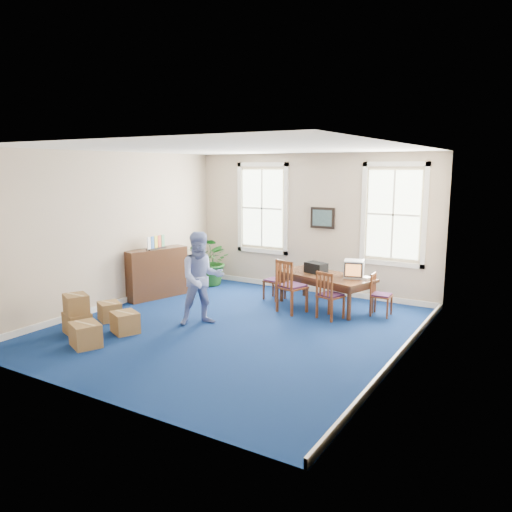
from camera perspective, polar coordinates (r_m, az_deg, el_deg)
The scene contains 25 objects.
floor at distance 9.17m, azimuth -2.49°, elevation -8.23°, with size 6.50×6.50×0.00m, color navy.
ceiling at distance 8.71m, azimuth -2.66°, elevation 12.19°, with size 6.50×6.50×0.00m, color white.
wall_back at distance 11.62m, azimuth 6.33°, elevation 3.71°, with size 6.50×6.50×0.00m, color #BEA990.
wall_front at distance 6.39m, azimuth -18.90°, elevation -2.02°, with size 6.50×6.50×0.00m, color #BEA990.
wall_left at distance 10.74m, azimuth -16.06°, elevation 2.85°, with size 6.50×6.50×0.00m, color #BEA990.
wall_right at distance 7.58m, azimuth 16.68°, elevation -0.06°, with size 6.50×6.50×0.00m, color #BEA990.
baseboard_back at distance 11.87m, azimuth 6.13°, elevation -3.71°, with size 6.00×0.04×0.12m, color white.
baseboard_left at distance 11.01m, azimuth -15.56°, elevation -5.13°, with size 0.04×6.50×0.12m, color white.
baseboard_right at distance 8.00m, azimuth 15.90°, elevation -10.97°, with size 0.04×6.50×0.12m, color white.
window_left at distance 12.17m, azimuth 0.73°, elevation 5.48°, with size 1.40×0.12×2.20m, color white, non-canonical shape.
window_right at distance 10.92m, azimuth 15.43°, elevation 4.58°, with size 1.40×0.12×2.20m, color white, non-canonical shape.
wall_picture at distance 11.44m, azimuth 7.61°, elevation 4.34°, with size 0.58×0.06×0.48m, color black, non-canonical shape.
conference_table at distance 10.51m, azimuth 7.87°, elevation -3.95°, with size 2.03×0.92×0.69m, color #462816, non-canonical shape.
crt_tv at distance 10.23m, azimuth 11.13°, elevation -1.45°, with size 0.39×0.42×0.35m, color #B7B7BC, non-canonical shape.
game_console at distance 10.13m, azimuth 12.49°, elevation -2.48°, with size 0.16×0.20×0.05m, color white.
equipment_bag at distance 10.54m, azimuth 6.88°, elevation -1.35°, with size 0.44×0.29×0.22m, color black.
chair_near_left at distance 10.02m, azimuth 4.14°, elevation -3.42°, with size 0.49×0.49×1.09m, color brown, non-canonical shape.
chair_near_right at distance 9.71m, azimuth 8.53°, elevation -4.41°, with size 0.42×0.42×0.93m, color brown, non-canonical shape.
chair_end_left at distance 11.00m, azimuth 2.12°, elevation -2.76°, with size 0.39×0.39×0.87m, color brown, non-canonical shape.
chair_end_right at distance 10.10m, azimuth 14.16°, elevation -4.33°, with size 0.38×0.38×0.84m, color brown, non-canonical shape.
man at distance 9.23m, azimuth -6.24°, elevation -2.57°, with size 0.85×0.65×1.73m, color #7A8CCB.
credenza at distance 11.35m, azimuth -11.31°, elevation -1.90°, with size 0.41×1.43×1.12m, color #462816.
brochure_rack at distance 11.21m, azimuth -11.36°, elevation 1.65°, with size 0.12×0.69×0.31m, color #99999E, non-canonical shape.
potted_plant at distance 12.33m, azimuth -5.05°, elevation -0.54°, with size 1.10×0.96×1.23m, color #174A18.
cardboard_boxes at distance 9.25m, azimuth -18.64°, elevation -6.22°, with size 1.29×1.29×0.74m, color olive, non-canonical shape.
Camera 1 is at (4.82, -7.25, 2.88)m, focal length 35.00 mm.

